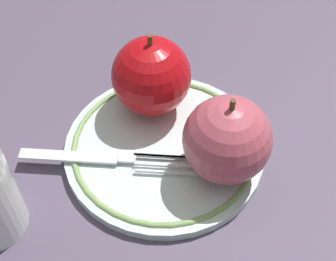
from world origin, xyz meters
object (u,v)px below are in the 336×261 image
object	(u,v)px
apple_second_whole	(151,76)
plate	(168,147)
fork	(104,158)
apple_red_whole	(227,140)

from	to	relation	value
apple_second_whole	plate	bearing A→B (deg)	-77.38
apple_second_whole	fork	distance (m)	0.10
plate	fork	bearing A→B (deg)	-166.73
apple_red_whole	apple_second_whole	distance (m)	0.11
plate	apple_second_whole	bearing A→B (deg)	102.62
apple_red_whole	apple_second_whole	xyz separation A→B (m)	(-0.06, 0.09, 0.00)
plate	apple_red_whole	xyz separation A→B (m)	(0.05, -0.03, 0.05)
apple_second_whole	fork	bearing A→B (deg)	-125.99
plate	apple_second_whole	distance (m)	0.07
apple_second_whole	fork	xyz separation A→B (m)	(-0.05, -0.07, -0.04)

